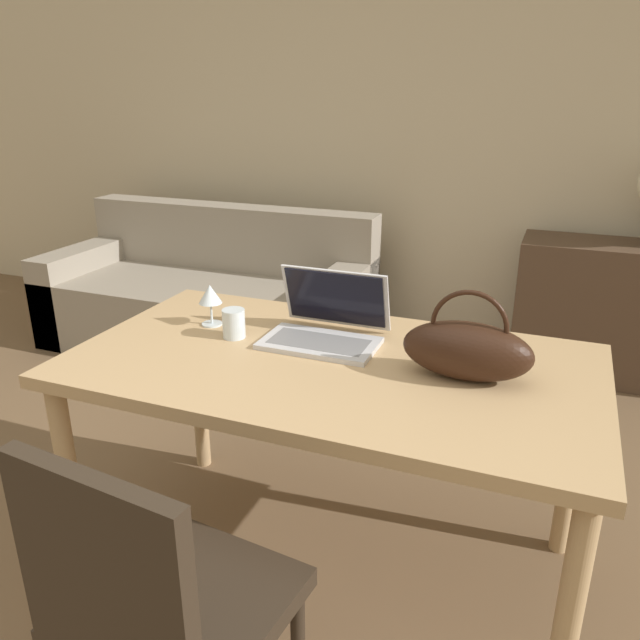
% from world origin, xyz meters
% --- Properties ---
extents(wall_back, '(10.00, 0.06, 2.70)m').
position_xyz_m(wall_back, '(0.00, 3.01, 1.35)').
color(wall_back, beige).
rests_on(wall_back, ground_plane).
extents(dining_table, '(1.55, 0.85, 0.76)m').
position_xyz_m(dining_table, '(0.15, 0.76, 0.68)').
color(dining_table, tan).
rests_on(dining_table, ground_plane).
extents(chair, '(0.49, 0.49, 0.90)m').
position_xyz_m(chair, '(0.05, -0.01, 0.50)').
color(chair, '#2D2319').
rests_on(chair, ground_plane).
extents(couch, '(1.94, 0.88, 0.82)m').
position_xyz_m(couch, '(-1.23, 2.31, 0.28)').
color(couch, gray).
rests_on(couch, ground_plane).
extents(sideboard, '(0.95, 0.40, 0.75)m').
position_xyz_m(sideboard, '(1.02, 2.70, 0.38)').
color(sideboard, '#4C3828').
rests_on(sideboard, ground_plane).
extents(laptop, '(0.36, 0.28, 0.22)m').
position_xyz_m(laptop, '(0.08, 0.91, 0.82)').
color(laptop, silver).
rests_on(laptop, dining_table).
extents(drinking_glass, '(0.07, 0.07, 0.09)m').
position_xyz_m(drinking_glass, '(-0.20, 0.81, 0.81)').
color(drinking_glass, silver).
rests_on(drinking_glass, dining_table).
extents(wine_glass, '(0.08, 0.08, 0.14)m').
position_xyz_m(wine_glass, '(-0.33, 0.88, 0.86)').
color(wine_glass, silver).
rests_on(wine_glass, dining_table).
extents(handbag, '(0.36, 0.15, 0.26)m').
position_xyz_m(handbag, '(0.54, 0.78, 0.85)').
color(handbag, black).
rests_on(handbag, dining_table).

